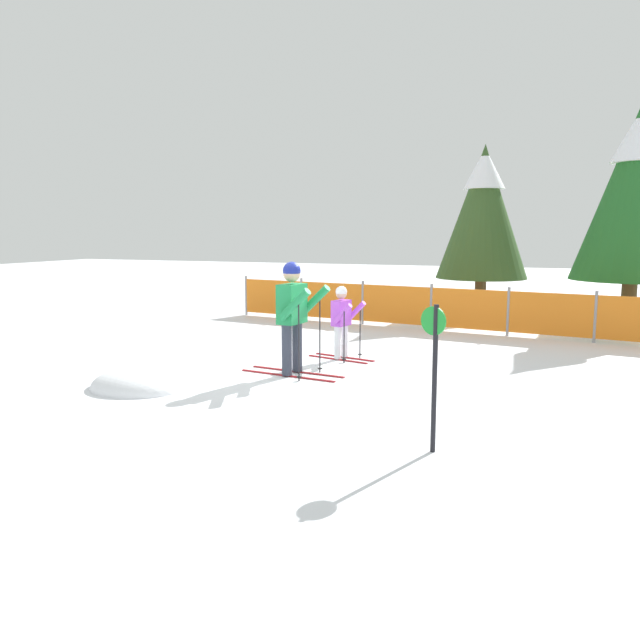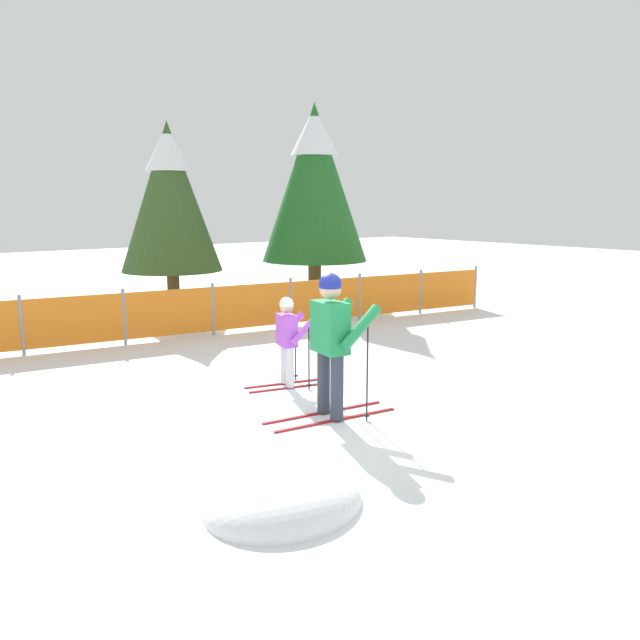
{
  "view_description": "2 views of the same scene",
  "coord_description": "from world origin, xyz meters",
  "px_view_note": "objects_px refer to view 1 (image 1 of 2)",
  "views": [
    {
      "loc": [
        3.78,
        -8.48,
        2.16
      ],
      "look_at": [
        0.26,
        0.74,
        0.74
      ],
      "focal_mm": 35.0,
      "sensor_mm": 36.0,
      "label": 1
    },
    {
      "loc": [
        -4.25,
        -5.5,
        2.46
      ],
      "look_at": [
        0.6,
        0.85,
        0.98
      ],
      "focal_mm": 35.0,
      "sensor_mm": 36.0,
      "label": 2
    }
  ],
  "objects_px": {
    "skier_child": "(342,316)",
    "safety_fence": "(468,309)",
    "skier_adult": "(293,308)",
    "conifer_near": "(636,190)",
    "conifer_far": "(483,210)",
    "trail_marker": "(434,362)"
  },
  "relations": [
    {
      "from": "skier_child",
      "to": "safety_fence",
      "type": "bearing_deg",
      "value": 79.72
    },
    {
      "from": "skier_child",
      "to": "trail_marker",
      "type": "height_order",
      "value": "trail_marker"
    },
    {
      "from": "skier_adult",
      "to": "safety_fence",
      "type": "relative_size",
      "value": 0.15
    },
    {
      "from": "skier_child",
      "to": "safety_fence",
      "type": "height_order",
      "value": "skier_child"
    },
    {
      "from": "skier_adult",
      "to": "skier_child",
      "type": "bearing_deg",
      "value": 84.63
    },
    {
      "from": "conifer_far",
      "to": "skier_child",
      "type": "bearing_deg",
      "value": -101.96
    },
    {
      "from": "safety_fence",
      "to": "conifer_far",
      "type": "distance_m",
      "value": 4.04
    },
    {
      "from": "skier_adult",
      "to": "conifer_near",
      "type": "relative_size",
      "value": 0.34
    },
    {
      "from": "safety_fence",
      "to": "conifer_far",
      "type": "relative_size",
      "value": 2.65
    },
    {
      "from": "trail_marker",
      "to": "conifer_near",
      "type": "bearing_deg",
      "value": 75.04
    },
    {
      "from": "skier_adult",
      "to": "safety_fence",
      "type": "bearing_deg",
      "value": 76.16
    },
    {
      "from": "skier_child",
      "to": "conifer_far",
      "type": "xyz_separation_m",
      "value": [
        1.48,
        6.97,
        1.96
      ]
    },
    {
      "from": "conifer_far",
      "to": "conifer_near",
      "type": "relative_size",
      "value": 0.88
    },
    {
      "from": "skier_child",
      "to": "conifer_near",
      "type": "height_order",
      "value": "conifer_near"
    },
    {
      "from": "conifer_near",
      "to": "trail_marker",
      "type": "xyz_separation_m",
      "value": [
        -2.63,
        -9.85,
        -2.16
      ]
    },
    {
      "from": "skier_child",
      "to": "trail_marker",
      "type": "distance_m",
      "value": 4.54
    },
    {
      "from": "skier_child",
      "to": "skier_adult",
      "type": "bearing_deg",
      "value": -88.83
    },
    {
      "from": "skier_adult",
      "to": "trail_marker",
      "type": "distance_m",
      "value": 3.65
    },
    {
      "from": "skier_child",
      "to": "conifer_near",
      "type": "xyz_separation_m",
      "value": [
        4.91,
        5.93,
        2.33
      ]
    },
    {
      "from": "safety_fence",
      "to": "conifer_near",
      "type": "bearing_deg",
      "value": 35.67
    },
    {
      "from": "skier_adult",
      "to": "skier_child",
      "type": "height_order",
      "value": "skier_adult"
    },
    {
      "from": "conifer_near",
      "to": "trail_marker",
      "type": "bearing_deg",
      "value": -104.96
    }
  ]
}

